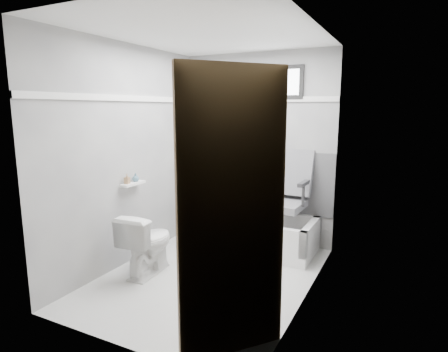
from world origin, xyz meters
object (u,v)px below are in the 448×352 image
Objects in this scene: bathtub at (253,232)px; toilet at (147,243)px; soap_bottle_b at (136,177)px; soap_bottle_a at (127,179)px; door at (250,235)px; office_chair at (280,198)px.

bathtub is 2.25× the size of toilet.
soap_bottle_b reaches higher than toilet.
soap_bottle_b is (0.00, 0.14, -0.01)m from soap_bottle_a.
soap_bottle_a reaches higher than soap_bottle_b.
door reaches higher than bathtub.
bathtub is 0.75× the size of door.
office_chair is 11.73× the size of soap_bottle_b.
bathtub is at bearing -172.86° from office_chair.
office_chair is (0.32, 0.03, 0.47)m from bathtub.
soap_bottle_b is (-0.32, 0.24, 0.63)m from toilet.
toilet is at bearing -16.78° from soap_bottle_a.
bathtub is 1.35m from toilet.
toilet is at bearing -130.01° from office_chair.
office_chair reaches higher than toilet.
door is (0.55, -2.24, 0.32)m from office_chair.
door is at bearing 142.19° from toilet.
door reaches higher than toilet.
soap_bottle_a is (-1.92, 1.17, -0.03)m from door.
soap_bottle_a is (-1.37, -1.06, 0.29)m from office_chair.
soap_bottle_a is (-1.05, -1.04, 0.76)m from bathtub.
soap_bottle_a is at bearing -20.62° from toilet.
bathtub is 1.65m from soap_bottle_a.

